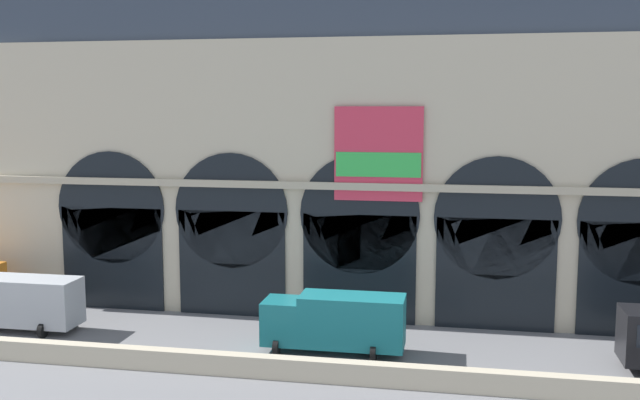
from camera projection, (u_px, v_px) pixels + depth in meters
name	position (u px, v px, depth m)	size (l,w,h in m)	color
ground_plane	(346.00, 348.00, 39.15)	(200.00, 200.00, 0.00)	slate
quay_parapet_wall	(331.00, 371.00, 34.33)	(90.00, 0.70, 1.06)	beige
station_building	(366.00, 145.00, 45.26)	(49.33, 5.73, 21.76)	beige
box_truck_west	(18.00, 301.00, 42.19)	(7.50, 2.91, 3.12)	white
box_truck_center	(335.00, 321.00, 38.34)	(7.50, 2.91, 3.12)	#19727A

